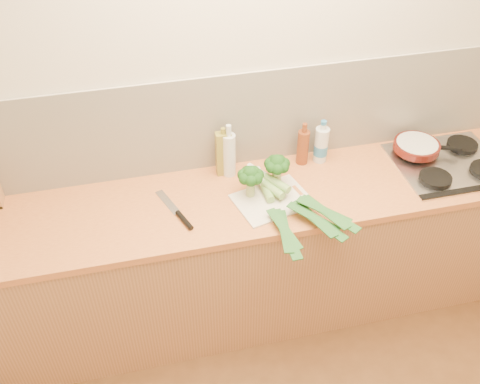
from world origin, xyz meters
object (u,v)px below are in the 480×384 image
object	(u,v)px
gas_hob	(449,163)
chefs_knife	(180,216)
skillet	(417,146)
chopping_board	(272,200)

from	to	relation	value
gas_hob	chefs_knife	xyz separation A→B (m)	(-1.50, -0.08, -0.00)
gas_hob	skillet	distance (m)	0.19
chopping_board	skillet	bearing A→B (deg)	-2.14
skillet	gas_hob	bearing A→B (deg)	-25.11
chopping_board	skillet	size ratio (longest dim) A/B	1.01
gas_hob	chefs_knife	bearing A→B (deg)	-177.09
chefs_knife	skillet	world-z (taller)	skillet
chopping_board	skillet	world-z (taller)	skillet
gas_hob	chopping_board	bearing A→B (deg)	-176.39
chefs_knife	skillet	xyz separation A→B (m)	(1.36, 0.21, 0.05)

